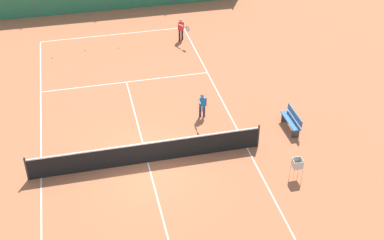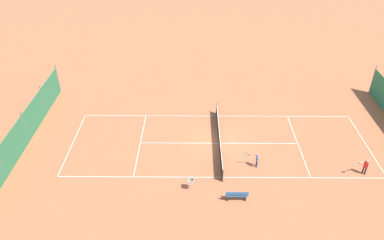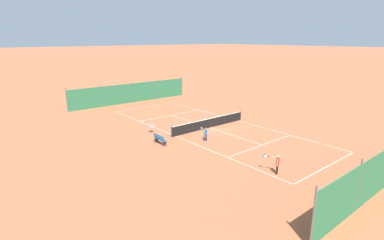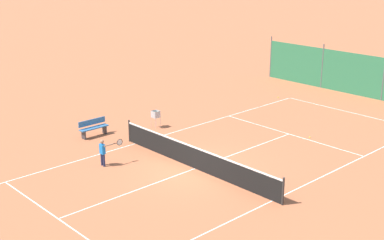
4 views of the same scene
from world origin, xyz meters
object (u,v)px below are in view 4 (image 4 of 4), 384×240
Objects in this scene: tennis_net at (195,157)px; player_near_baseline at (104,150)px; courtside_bench at (93,127)px; tennis_ball_by_net_right at (278,97)px; tennis_ball_far_corner at (310,137)px; ball_hopper at (156,115)px.

player_near_baseline is (2.86, 2.59, 0.18)m from tennis_net.
tennis_net reaches higher than courtside_bench.
tennis_net is 12.30m from tennis_ball_by_net_right.
tennis_ball_far_corner is 7.76m from ball_hopper.
ball_hopper reaches higher than tennis_ball_by_net_right.
courtside_bench is at bearing 81.96° from tennis_ball_by_net_right.
tennis_net is 139.09× the size of tennis_ball_by_net_right.
ball_hopper is at bearing 85.78° from tennis_ball_by_net_right.
tennis_net reaches higher than ball_hopper.
ball_hopper is at bearing -108.93° from courtside_bench.
tennis_ball_by_net_right is (4.62, -11.39, -0.47)m from tennis_net.
ball_hopper is at bearing 35.13° from tennis_ball_far_corner.
tennis_ball_by_net_right is at bearing -67.92° from tennis_net.
ball_hopper is 3.24m from courtside_bench.
tennis_ball_far_corner is at bearing -98.79° from tennis_net.
courtside_bench is at bearing 45.51° from tennis_ball_far_corner.
ball_hopper is (0.68, 9.16, 0.62)m from tennis_ball_by_net_right.
courtside_bench is (7.38, 7.51, 0.42)m from tennis_ball_far_corner.
tennis_ball_far_corner is (-3.89, -9.26, -0.65)m from player_near_baseline.
courtside_bench is (1.73, 12.22, 0.42)m from tennis_ball_by_net_right.
player_near_baseline is at bearing 97.17° from tennis_ball_by_net_right.
player_near_baseline is 10.07m from tennis_ball_far_corner.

